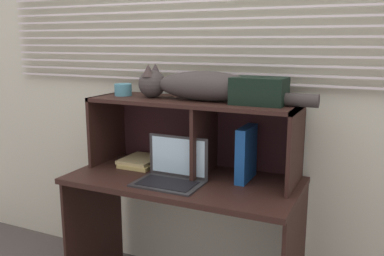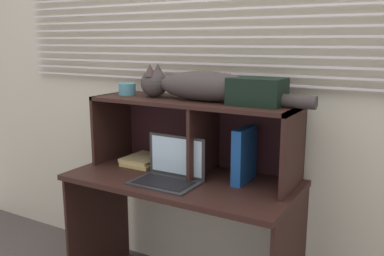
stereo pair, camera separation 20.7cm
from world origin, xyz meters
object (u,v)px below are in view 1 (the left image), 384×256
book_stack (141,161)px  small_basket (123,90)px  binder_upright (246,154)px  cat (200,86)px  laptop (172,173)px  storage_box (259,91)px

book_stack → small_basket: (-0.11, -0.00, 0.43)m
binder_upright → cat: bearing=180.0°
laptop → storage_box: 0.63m
cat → book_stack: cat is taller
book_stack → small_basket: bearing=-179.0°
laptop → cat: bearing=70.6°
storage_box → small_basket: bearing=180.0°
laptop → storage_box: bearing=26.4°
small_basket → storage_box: storage_box is taller
binder_upright → laptop: bearing=-149.8°
book_stack → cat: bearing=-0.3°
laptop → binder_upright: (0.35, 0.20, 0.10)m
laptop → storage_box: (0.41, 0.20, 0.44)m
cat → storage_box: 0.34m
cat → book_stack: (-0.39, 0.00, -0.48)m
book_stack → storage_box: bearing=-0.1°
binder_upright → storage_box: bearing=0.0°
laptop → book_stack: laptop is taller
laptop → small_basket: small_basket is taller
book_stack → storage_box: storage_box is taller
binder_upright → book_stack: binder_upright is taller
cat → binder_upright: (0.27, 0.00, -0.35)m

